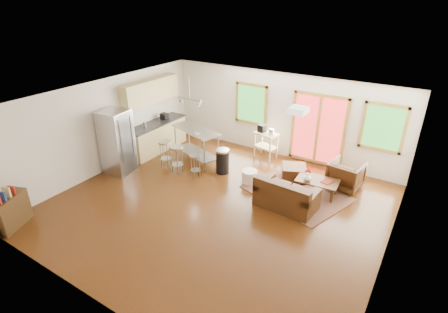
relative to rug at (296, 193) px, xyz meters
The scene contains 29 objects.
floor 2.10m from the rug, 132.17° to the right, with size 7.50×7.00×0.02m, color #331907.
ceiling 3.34m from the rug, 132.17° to the right, with size 7.50×7.00×0.02m, color silver.
back_wall 2.73m from the rug, 125.91° to the left, with size 7.50×0.02×2.60m, color beige.
left_wall 5.55m from the rug, 163.22° to the right, with size 0.02×7.00×2.60m, color beige.
right_wall 3.10m from the rug, 33.59° to the right, with size 0.02×7.00×2.60m, color beige.
front_wall 5.42m from the rug, 105.57° to the right, with size 7.50×0.02×2.60m, color beige.
window_left 3.41m from the rug, 141.76° to the left, with size 1.10×0.05×1.30m.
french_doors 2.20m from the rug, 96.38° to the left, with size 1.60×0.05×2.10m.
window_right 2.84m from the rug, 51.95° to the left, with size 1.10×0.05×1.30m.
rug is the anchor object (origin of this frame).
loveseat 0.79m from the rug, 89.97° to the right, with size 1.47×0.89×0.76m.
coffee_table 0.60m from the rug, 28.81° to the left, with size 1.07×0.68×0.41m.
armchair 1.41m from the rug, 45.82° to the left, with size 0.80×0.75×0.82m, color black.
ottoman 0.74m from the rug, 119.23° to the left, with size 0.63×0.63×0.42m, color black.
pouf 1.32m from the rug, behind, with size 0.42×0.42×0.37m, color beige.
vase 0.56m from the rug, 21.17° to the left, with size 0.20×0.21×0.34m.
book 0.83m from the rug, 29.92° to the left, with size 0.22×0.03×0.30m, color maroon.
cabinets 4.99m from the rug, behind, with size 0.64×2.24×2.30m.
refrigerator 5.08m from the rug, 161.81° to the right, with size 0.81×0.78×1.82m.
island 3.38m from the rug, behind, with size 1.76×1.13×1.04m.
cup 3.23m from the rug, behind, with size 0.13×0.11×0.13m, color silver.
bar_stool_a 3.97m from the rug, behind, with size 0.48×0.48×0.79m.
bar_stool_b 3.46m from the rug, 167.71° to the right, with size 0.40×0.40×0.80m.
bar_stool_c 2.86m from the rug, 166.60° to the right, with size 0.41×0.41×0.66m.
trash_can 2.26m from the rug, behind, with size 0.39×0.39×0.71m.
kitchen_cart 2.30m from the rug, 138.44° to the left, with size 0.77×0.58×1.06m.
bookshelf 6.67m from the rug, 135.62° to the right, with size 0.63×0.91×0.99m.
ceiling_flush 2.70m from the rug, 78.94° to the right, with size 0.35×0.35×0.12m, color white.
pendant_light 3.81m from the rug, behind, with size 0.80×0.18×0.79m.
Camera 1 is at (3.98, -5.94, 4.74)m, focal length 28.00 mm.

